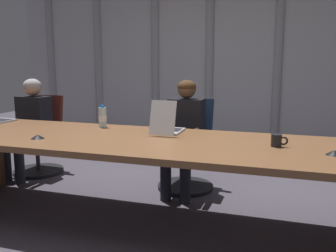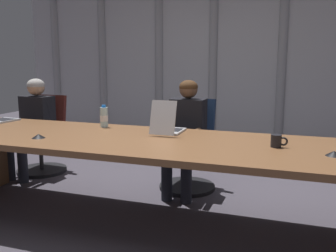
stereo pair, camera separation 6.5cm
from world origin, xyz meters
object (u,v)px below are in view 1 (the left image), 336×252
at_px(office_chair_left_end, 40,144).
at_px(person_left_end, 29,121).
at_px(water_bottle_secondary, 103,117).
at_px(conference_mic_left_side, 334,153).
at_px(office_chair_left_mid, 188,155).
at_px(conference_mic_middle, 38,137).
at_px(person_left_mid, 184,130).
at_px(laptop_left_mid, 168,127).
at_px(coffee_mug_near, 277,140).

relative_size(office_chair_left_end, person_left_end, 0.82).
height_order(water_bottle_secondary, conference_mic_left_side, water_bottle_secondary).
relative_size(office_chair_left_mid, conference_mic_middle, 8.75).
relative_size(office_chair_left_end, conference_mic_left_side, 8.59).
distance_m(water_bottle_secondary, conference_mic_left_side, 2.07).
distance_m(office_chair_left_mid, person_left_end, 1.93).
bearing_deg(person_left_mid, conference_mic_left_side, 55.14).
height_order(person_left_end, water_bottle_secondary, person_left_end).
height_order(person_left_mid, water_bottle_secondary, person_left_mid).
distance_m(office_chair_left_mid, water_bottle_secondary, 1.04).
bearing_deg(laptop_left_mid, office_chair_left_end, 68.42).
relative_size(office_chair_left_mid, person_left_mid, 0.82).
relative_size(water_bottle_secondary, conference_mic_left_side, 1.95).
relative_size(laptop_left_mid, person_left_mid, 0.35).
height_order(coffee_mug_near, conference_mic_middle, coffee_mug_near).
bearing_deg(person_left_end, conference_mic_middle, 46.18).
xyz_separation_m(person_left_end, person_left_mid, (1.91, -0.00, -0.00)).
bearing_deg(office_chair_left_end, office_chair_left_mid, 92.81).
xyz_separation_m(office_chair_left_end, conference_mic_middle, (0.95, -1.27, 0.40)).
xyz_separation_m(office_chair_left_end, office_chair_left_mid, (1.89, 0.00, 0.01)).
xyz_separation_m(office_chair_left_end, conference_mic_left_side, (3.22, -1.11, 0.40)).
height_order(office_chair_left_end, water_bottle_secondary, water_bottle_secondary).
distance_m(laptop_left_mid, conference_mic_left_side, 1.38).
relative_size(office_chair_left_end, coffee_mug_near, 7.61).
xyz_separation_m(office_chair_left_mid, conference_mic_left_side, (1.32, -1.11, 0.39)).
bearing_deg(conference_mic_left_side, person_left_end, 163.57).
xyz_separation_m(office_chair_left_mid, person_left_end, (-1.90, -0.16, 0.31)).
bearing_deg(person_left_end, person_left_mid, 95.20).
relative_size(office_chair_left_end, office_chair_left_mid, 0.98).
distance_m(office_chair_left_end, coffee_mug_near, 3.03).
distance_m(water_bottle_secondary, conference_mic_middle, 0.70).
bearing_deg(person_left_mid, person_left_end, -89.31).
xyz_separation_m(person_left_end, water_bottle_secondary, (1.22, -0.46, 0.16)).
distance_m(laptop_left_mid, office_chair_left_mid, 0.84).
bearing_deg(person_left_end, water_bottle_secondary, 74.57).
relative_size(laptop_left_mid, conference_mic_left_side, 3.69).
height_order(person_left_end, person_left_mid, person_left_mid).
bearing_deg(conference_mic_left_side, office_chair_left_mid, 140.02).
relative_size(conference_mic_left_side, conference_mic_middle, 1.00).
distance_m(office_chair_left_mid, conference_mic_left_side, 1.77).
xyz_separation_m(office_chair_left_end, water_bottle_secondary, (1.21, -0.62, 0.48)).
bearing_deg(office_chair_left_mid, person_left_mid, 8.26).
bearing_deg(office_chair_left_end, coffee_mug_near, 73.98).
height_order(office_chair_left_mid, person_left_end, person_left_end).
xyz_separation_m(person_left_mid, water_bottle_secondary, (-0.69, -0.46, 0.17)).
xyz_separation_m(laptop_left_mid, water_bottle_secondary, (-0.69, 0.10, 0.04)).
height_order(laptop_left_mid, conference_mic_left_side, laptop_left_mid).
height_order(laptop_left_mid, office_chair_left_mid, laptop_left_mid).
bearing_deg(conference_mic_middle, person_left_mid, 49.54).
bearing_deg(water_bottle_secondary, office_chair_left_mid, 42.21).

